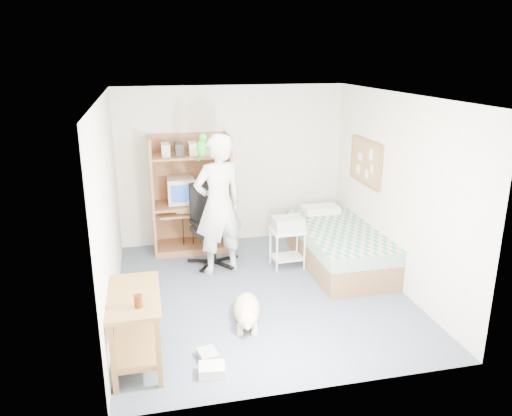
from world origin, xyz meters
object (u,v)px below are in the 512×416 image
at_px(side_desk, 135,318).
at_px(dog, 247,310).
at_px(computer_hutch, 191,198).
at_px(bed, 338,246).
at_px(printer_cart, 287,242).
at_px(person, 219,205).
at_px(office_chair, 211,236).

xyz_separation_m(side_desk, dog, (1.22, 0.51, -0.34)).
distance_m(computer_hutch, side_desk, 3.08).
xyz_separation_m(bed, printer_cart, (-0.74, 0.12, 0.09)).
xyz_separation_m(bed, person, (-1.71, 0.17, 0.69)).
bearing_deg(bed, computer_hutch, 150.71).
relative_size(bed, side_desk, 2.02).
bearing_deg(side_desk, office_chair, 65.12).
xyz_separation_m(computer_hutch, bed, (2.00, -1.12, -0.53)).
xyz_separation_m(side_desk, printer_cart, (2.11, 1.94, -0.12)).
xyz_separation_m(side_desk, office_chair, (1.07, 2.30, -0.07)).
bearing_deg(bed, dog, -141.26).
bearing_deg(dog, person, 104.06).
bearing_deg(office_chair, bed, -33.21).
relative_size(bed, dog, 2.17).
xyz_separation_m(computer_hutch, office_chair, (0.22, -0.64, -0.40)).
bearing_deg(person, computer_hutch, -91.30).
bearing_deg(printer_cart, side_desk, -140.00).
height_order(bed, dog, bed).
relative_size(office_chair, dog, 1.27).
xyz_separation_m(person, dog, (0.08, -1.48, -0.83)).
height_order(computer_hutch, dog, computer_hutch).
xyz_separation_m(office_chair, printer_cart, (1.05, -0.36, -0.05)).
bearing_deg(dog, computer_hutch, 109.48).
bearing_deg(person, office_chair, -95.39).
bearing_deg(printer_cart, computer_hutch, 139.11).
bearing_deg(office_chair, person, -95.39).
bearing_deg(printer_cart, person, 174.47).
relative_size(side_desk, person, 0.51).
distance_m(computer_hutch, office_chair, 0.78).
xyz_separation_m(bed, office_chair, (-1.78, 0.48, 0.13)).
height_order(computer_hutch, person, person).
bearing_deg(dog, side_desk, -146.58).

